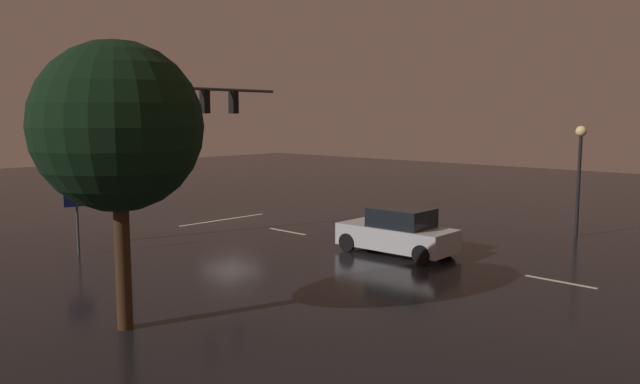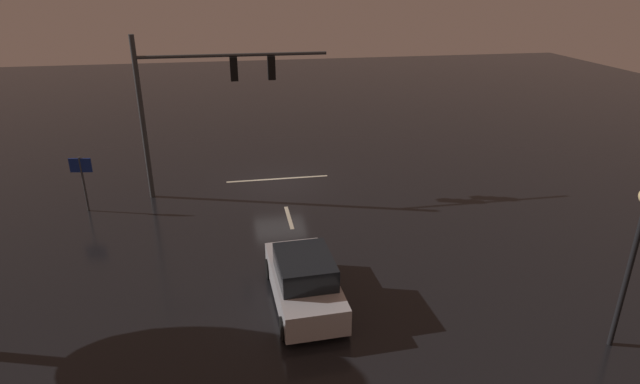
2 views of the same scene
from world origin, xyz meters
TOP-DOWN VIEW (x-y plane):
  - ground_plane at (0.00, 0.00)m, footprint 80.00×80.00m
  - traffic_signal_assembly at (3.30, 0.68)m, footprint 8.11×0.47m
  - lane_dash_far at (0.00, 4.00)m, footprint 0.16×2.20m
  - lane_dash_mid at (0.00, 10.00)m, footprint 0.16×2.20m
  - lane_dash_near at (0.00, 16.00)m, footprint 0.16×2.20m
  - stop_bar at (0.00, -0.51)m, footprint 5.00×0.16m
  - car_approaching at (0.29, 10.13)m, footprint 2.05×4.43m
  - street_lamp_left_kerb at (-7.59, 13.52)m, footprint 0.44×0.44m
  - route_sign at (8.33, 1.80)m, footprint 0.90×0.20m
  - tree_right_near at (11.19, 10.27)m, footprint 3.89×3.89m

SIDE VIEW (x-z plane):
  - ground_plane at x=0.00m, z-range 0.00..0.00m
  - lane_dash_far at x=0.00m, z-range 0.00..0.01m
  - lane_dash_mid at x=0.00m, z-range 0.00..0.01m
  - lane_dash_near at x=0.00m, z-range 0.00..0.01m
  - stop_bar at x=0.00m, z-range 0.00..0.01m
  - car_approaching at x=0.29m, z-range -0.05..1.65m
  - route_sign at x=8.33m, z-range 0.53..2.94m
  - street_lamp_left_kerb at x=-7.59m, z-range 0.96..5.55m
  - tree_right_near at x=11.19m, z-range 1.38..8.06m
  - traffic_signal_assembly at x=3.30m, z-range 1.27..8.36m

